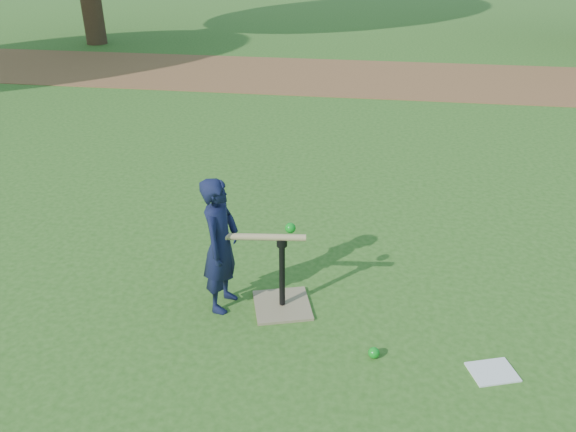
# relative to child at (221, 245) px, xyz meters

# --- Properties ---
(ground) EXTENTS (80.00, 80.00, 0.00)m
(ground) POSITION_rel_child_xyz_m (0.14, 0.06, -0.54)
(ground) COLOR #285116
(ground) RESTS_ON ground
(dirt_strip) EXTENTS (24.00, 3.00, 0.01)m
(dirt_strip) POSITION_rel_child_xyz_m (0.14, 7.56, -0.54)
(dirt_strip) COLOR brown
(dirt_strip) RESTS_ON ground
(child) EXTENTS (0.31, 0.43, 1.09)m
(child) POSITION_rel_child_xyz_m (0.00, 0.00, 0.00)
(child) COLOR black
(child) RESTS_ON ground
(wiffle_ball_ground) EXTENTS (0.08, 0.08, 0.08)m
(wiffle_ball_ground) POSITION_rel_child_xyz_m (1.18, -0.44, -0.50)
(wiffle_ball_ground) COLOR #0C8719
(wiffle_ball_ground) RESTS_ON ground
(clipboard) EXTENTS (0.36, 0.31, 0.01)m
(clipboard) POSITION_rel_child_xyz_m (1.97, -0.47, -0.54)
(clipboard) COLOR silver
(clipboard) RESTS_ON ground
(batting_tee) EXTENTS (0.54, 0.54, 0.61)m
(batting_tee) POSITION_rel_child_xyz_m (0.46, 0.04, -0.43)
(batting_tee) COLOR #837253
(batting_tee) RESTS_ON ground
(swing_action) EXTENTS (0.63, 0.20, 0.12)m
(swing_action) POSITION_rel_child_xyz_m (0.34, 0.03, 0.10)
(swing_action) COLOR tan
(swing_action) RESTS_ON ground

